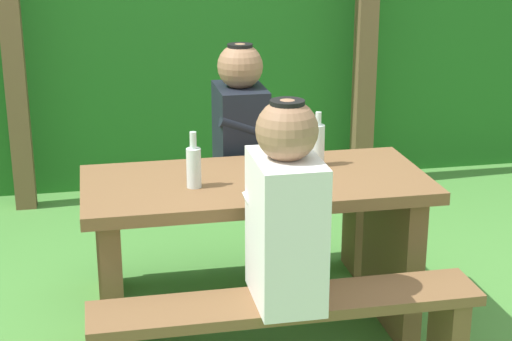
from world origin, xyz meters
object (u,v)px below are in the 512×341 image
bottle_left (194,166)px  bench_far (233,218)px  person_black_coat (241,126)px  drinking_glass (281,158)px  bottle_right (318,144)px  picnic_table (256,230)px  person_white_shirt (286,210)px  cell_phone (297,180)px  bench_near (287,331)px

bottle_left → bench_far: bearing=67.1°
person_black_coat → drinking_glass: (0.09, -0.45, -0.02)m
bottle_left → bottle_right: bearing=17.3°
picnic_table → person_black_coat: 0.63m
bench_far → bottle_right: size_ratio=5.98×
person_white_shirt → bottle_left: (-0.25, 0.50, 0.02)m
bench_far → cell_phone: size_ratio=10.00×
picnic_table → bottle_right: bottle_right is taller
drinking_glass → bottle_left: 0.42m
person_black_coat → cell_phone: person_black_coat is taller
person_black_coat → drinking_glass: person_black_coat is taller
drinking_glass → bottle_right: bearing=5.2°
picnic_table → drinking_glass: size_ratio=14.61×
picnic_table → bench_near: size_ratio=1.00×
bench_far → person_black_coat: (0.04, -0.00, 0.46)m
bottle_right → cell_phone: (-0.13, -0.18, -0.09)m
person_black_coat → cell_phone: (0.12, -0.62, -0.06)m
picnic_table → bench_near: bearing=-90.0°
bench_far → drinking_glass: (0.13, -0.46, 0.44)m
person_black_coat → bench_far: bearing=175.1°
picnic_table → bench_near: (0.00, -0.56, -0.16)m
bench_near → drinking_glass: (0.13, 0.66, 0.44)m
bench_near → person_black_coat: size_ratio=1.95×
picnic_table → cell_phone: size_ratio=10.00×
person_white_shirt → bottle_right: 0.74m
bottle_right → cell_phone: bottle_right is taller
bench_near → bench_far: same height
bench_near → picnic_table: bearing=90.0°
cell_phone → picnic_table: bearing=161.9°
picnic_table → person_white_shirt: 0.63m
bench_near → person_black_coat: bearing=88.0°
picnic_table → cell_phone: 0.28m
bottle_left → bottle_right: 0.57m
bench_far → bottle_right: 0.72m
bottle_left → bottle_right: (0.55, 0.17, 0.01)m
picnic_table → bottle_left: (-0.26, -0.05, 0.31)m
bottle_right → cell_phone: 0.24m
picnic_table → bottle_left: 0.41m
bench_far → bottle_left: bottle_left is taller
person_black_coat → bottle_right: 0.50m
bench_far → person_white_shirt: person_white_shirt is taller
person_white_shirt → drinking_glass: size_ratio=7.51×
drinking_glass → bottle_right: 0.17m
bench_far → bottle_left: bearing=-112.9°
person_black_coat → drinking_glass: 0.46m
bottle_left → cell_phone: (0.42, -0.01, -0.08)m
person_black_coat → picnic_table: bearing=-94.0°
picnic_table → person_white_shirt: bearing=-90.9°
cell_phone → bench_far: bearing=107.2°
picnic_table → person_white_shirt: size_ratio=1.95×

